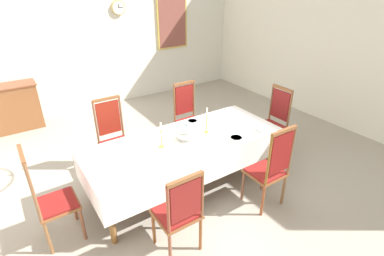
{
  "coord_description": "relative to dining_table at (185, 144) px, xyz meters",
  "views": [
    {
      "loc": [
        -1.84,
        -2.99,
        2.69
      ],
      "look_at": [
        0.09,
        -0.11,
        0.92
      ],
      "focal_mm": 27.54,
      "sensor_mm": 36.0,
      "label": 1
    }
  ],
  "objects": [
    {
      "name": "chair_head_west",
      "position": [
        -1.75,
        -0.0,
        -0.09
      ],
      "size": [
        0.42,
        0.44,
        1.2
      ],
      "rotation": [
        0.0,
        0.0,
        -1.57
      ],
      "color": "brown",
      "rests_on": "ground"
    },
    {
      "name": "back_wall",
      "position": [
        0.0,
        3.7,
        1.0
      ],
      "size": [
        7.24,
        0.08,
        3.37
      ],
      "primitive_type": "cube",
      "color": "silver",
      "rests_on": "ground"
    },
    {
      "name": "candlestick_east",
      "position": [
        0.35,
        -0.0,
        0.23
      ],
      "size": [
        0.07,
        0.07,
        0.38
      ],
      "color": "gold",
      "rests_on": "tablecloth"
    },
    {
      "name": "bowl_near_left",
      "position": [
        0.95,
        -0.42,
        0.09
      ],
      "size": [
        0.14,
        0.14,
        0.03
      ],
      "color": "silver",
      "rests_on": "tablecloth"
    },
    {
      "name": "mounted_clock",
      "position": [
        0.64,
        3.63,
        1.44
      ],
      "size": [
        0.3,
        0.06,
        0.3
      ],
      "color": "#D1B251"
    },
    {
      "name": "tablecloth",
      "position": [
        0.0,
        -0.0,
        -0.03
      ],
      "size": [
        2.69,
        1.06,
        0.4
      ],
      "color": "white",
      "rests_on": "dining_table"
    },
    {
      "name": "candlestick_west",
      "position": [
        -0.35,
        -0.0,
        0.21
      ],
      "size": [
        0.07,
        0.07,
        0.35
      ],
      "color": "gold",
      "rests_on": "tablecloth"
    },
    {
      "name": "chair_north_b",
      "position": [
        0.66,
        0.93,
        -0.1
      ],
      "size": [
        0.44,
        0.42,
        1.15
      ],
      "rotation": [
        0.0,
        0.0,
        3.14
      ],
      "color": "brown",
      "rests_on": "ground"
    },
    {
      "name": "bowl_far_left",
      "position": [
        0.56,
        -0.39,
        0.1
      ],
      "size": [
        0.19,
        0.19,
        0.04
      ],
      "color": "silver",
      "rests_on": "tablecloth"
    },
    {
      "name": "soup_tureen",
      "position": [
        0.02,
        -0.0,
        0.18
      ],
      "size": [
        0.28,
        0.28,
        0.22
      ],
      "color": "silver",
      "rests_on": "tablecloth"
    },
    {
      "name": "chair_south_b",
      "position": [
        0.66,
        -0.93,
        -0.09
      ],
      "size": [
        0.44,
        0.42,
        1.18
      ],
      "color": "brown",
      "rests_on": "ground"
    },
    {
      "name": "bowl_near_right",
      "position": [
        0.37,
        0.37,
        0.1
      ],
      "size": [
        0.16,
        0.16,
        0.04
      ],
      "color": "silver",
      "rests_on": "tablecloth"
    },
    {
      "name": "spoon_primary",
      "position": [
        1.04,
        -0.39,
        0.08
      ],
      "size": [
        0.05,
        0.18,
        0.01
      ],
      "rotation": [
        0.0,
        0.0,
        0.19
      ],
      "color": "gold",
      "rests_on": "tablecloth"
    },
    {
      "name": "right_wall",
      "position": [
        3.66,
        0.08,
        1.0
      ],
      "size": [
        0.08,
        7.16,
        3.37
      ],
      "primitive_type": "cube",
      "color": "silver",
      "rests_on": "ground"
    },
    {
      "name": "chair_head_east",
      "position": [
        1.74,
        -0.0,
        -0.11
      ],
      "size": [
        0.42,
        0.44,
        1.13
      ],
      "rotation": [
        0.0,
        0.0,
        1.57
      ],
      "color": "brown",
      "rests_on": "ground"
    },
    {
      "name": "dining_table",
      "position": [
        0.0,
        0.0,
        0.0
      ],
      "size": [
        2.67,
        1.04,
        0.75
      ],
      "color": "brown",
      "rests_on": "ground"
    },
    {
      "name": "chair_north_a",
      "position": [
        -0.67,
        0.93,
        -0.1
      ],
      "size": [
        0.44,
        0.42,
        1.17
      ],
      "rotation": [
        0.0,
        0.0,
        3.14
      ],
      "color": "brown",
      "rests_on": "ground"
    },
    {
      "name": "spoon_secondary",
      "position": [
        0.47,
        0.4,
        0.08
      ],
      "size": [
        0.06,
        0.17,
        0.01
      ],
      "rotation": [
        0.0,
        0.0,
        0.24
      ],
      "color": "gold",
      "rests_on": "tablecloth"
    },
    {
      "name": "chair_south_a",
      "position": [
        -0.67,
        -0.93,
        -0.13
      ],
      "size": [
        0.44,
        0.42,
        1.06
      ],
      "color": "brown",
      "rests_on": "ground"
    },
    {
      "name": "framed_painting",
      "position": [
        1.97,
        3.64,
        1.03
      ],
      "size": [
        0.82,
        0.05,
        1.22
      ],
      "color": "#D1B251"
    },
    {
      "name": "ground",
      "position": [
        0.0,
        0.08,
        -0.7
      ],
      "size": [
        7.24,
        7.16,
        0.04
      ],
      "primitive_type": "cube",
      "color": "#A19788"
    }
  ]
}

